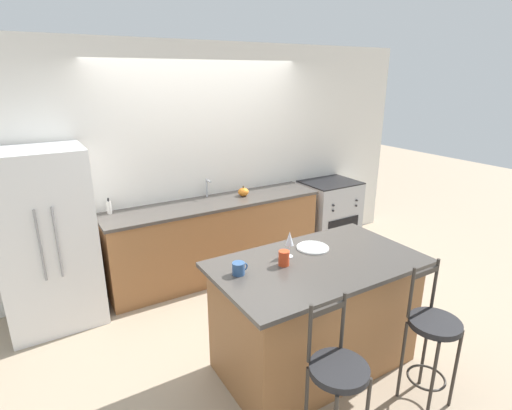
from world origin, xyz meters
The scene contains 15 objects.
ground_plane centered at (0.00, 0.00, 0.00)m, with size 18.00×18.00×0.00m, color tan.
wall_back centered at (0.00, 0.65, 1.35)m, with size 6.00×0.07×2.70m.
back_counter centered at (0.00, 0.35, 0.47)m, with size 2.60×0.63×0.94m.
sink_faucet centered at (0.00, 0.54, 1.08)m, with size 0.02×0.13×0.22m.
kitchen_island centered at (0.01, -1.53, 0.48)m, with size 1.66×0.96×0.95m.
refrigerator centered at (-1.77, 0.29, 0.86)m, with size 0.83×0.71×1.73m.
oven_range centered at (1.74, 0.32, 0.47)m, with size 0.74×0.63×0.94m.
bar_stool_near centered at (-0.44, -2.28, 0.57)m, with size 0.36×0.36×1.09m.
bar_stool_far centered at (0.45, -2.27, 0.57)m, with size 0.36×0.36×1.09m.
dinner_plate centered at (0.12, -1.31, 0.96)m, with size 0.27×0.27×0.02m.
wine_glass centered at (-0.14, -1.33, 1.11)m, with size 0.07×0.07×0.21m.
coffee_mug centered at (-0.63, -1.39, 1.00)m, with size 0.12×0.09×0.09m.
tumbler_cup centered at (-0.26, -1.44, 1.01)m, with size 0.08×0.08×0.12m.
pumpkin_decoration centered at (0.39, 0.36, 0.99)m, with size 0.13×0.13×0.12m.
soap_bottle centered at (-1.14, 0.52, 1.01)m, with size 0.05×0.05×0.17m.
Camera 1 is at (-1.87, -3.69, 2.35)m, focal length 28.00 mm.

